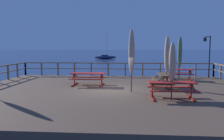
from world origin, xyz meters
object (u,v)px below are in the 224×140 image
Objects in this scene: picnic_table_back_right at (180,72)px; lamp_post_hooked at (208,50)px; picnic_table_back_left at (88,76)px; patio_umbrella_tall_back_left at (180,52)px; picnic_table_mid_right at (172,86)px; patio_umbrella_short_front at (167,55)px; patio_umbrella_tall_front at (132,52)px; sailboat_distant at (105,57)px; picnic_table_front_right at (165,78)px; patio_umbrella_short_back at (172,63)px.

lamp_post_hooked is (2.32, 1.26, 1.56)m from picnic_table_back_right.
lamp_post_hooked reaches higher than picnic_table_back_left.
patio_umbrella_tall_back_left is 2.69m from lamp_post_hooked.
patio_umbrella_tall_back_left is at bearing -177.41° from picnic_table_back_right.
patio_umbrella_short_front reaches higher than picnic_table_mid_right.
patio_umbrella_tall_back_left reaches higher than picnic_table_mid_right.
picnic_table_mid_right is 1.16× the size of picnic_table_back_right.
lamp_post_hooked is at bearing 26.23° from picnic_table_back_left.
picnic_table_back_right is 0.56× the size of patio_umbrella_tall_front.
picnic_table_back_left is 47.73m from sailboat_distant.
picnic_table_mid_right is (4.44, -3.45, 0.00)m from picnic_table_back_left.
picnic_table_front_right is 0.59× the size of lamp_post_hooked.
lamp_post_hooked is (3.81, 4.62, 0.21)m from patio_umbrella_short_front.
sailboat_distant reaches higher than lamp_post_hooked.
picnic_table_front_right is (-1.56, -3.28, 0.00)m from picnic_table_back_right.
patio_umbrella_tall_back_left is (3.50, 4.92, -0.09)m from patio_umbrella_tall_front.
patio_umbrella_tall_back_left reaches higher than picnic_table_front_right.
sailboat_distant is at bearing 105.76° from lamp_post_hooked.
picnic_table_back_right is 0.24× the size of sailboat_distant.
patio_umbrella_tall_front reaches higher than patio_umbrella_short_back.
patio_umbrella_tall_back_left reaches higher than picnic_table_back_right.
patio_umbrella_tall_front is 0.42× the size of sailboat_distant.
patio_umbrella_short_front reaches higher than picnic_table_back_right.
lamp_post_hooked is (4.07, 7.65, 0.49)m from patio_umbrella_short_back.
patio_umbrella_short_front is (2.06, 1.56, -0.17)m from patio_umbrella_tall_front.
patio_umbrella_tall_front is (-1.81, 1.46, 1.51)m from picnic_table_mid_right.
patio_umbrella_short_front is 0.39× the size of sailboat_distant.
picnic_table_front_right is 2.99m from patio_umbrella_tall_front.
patio_umbrella_tall_front reaches higher than picnic_table_back_left.
picnic_table_mid_right is 1.11× the size of picnic_table_front_right.
picnic_table_back_right is (1.74, 6.38, -0.01)m from picnic_table_mid_right.
picnic_table_back_right and picnic_table_front_right have the same top height.
patio_umbrella_tall_front is at bearing -37.03° from picnic_table_back_left.
patio_umbrella_tall_front is 1.04× the size of patio_umbrella_tall_back_left.
picnic_table_back_right is 1.43m from patio_umbrella_tall_back_left.
picnic_table_mid_right is 6.75m from patio_umbrella_tall_back_left.
lamp_post_hooked is (5.87, 6.18, 0.04)m from patio_umbrella_tall_front.
picnic_table_mid_right is 6.61m from picnic_table_back_right.
patio_umbrella_tall_front is (-1.99, -1.64, 1.51)m from picnic_table_front_right.
patio_umbrella_short_back reaches higher than picnic_table_front_right.
picnic_table_front_right is 0.75× the size of patio_umbrella_short_back.
picnic_table_front_right is at bearing 132.33° from patio_umbrella_short_front.
sailboat_distant reaches higher than patio_umbrella_short_back.
lamp_post_hooked is (8.50, 4.19, 1.55)m from picnic_table_back_left.
picnic_table_mid_right is 2.77m from patio_umbrella_tall_front.
patio_umbrella_tall_front is at bearing 141.13° from picnic_table_mid_right.
sailboat_distant reaches higher than picnic_table_front_right.
patio_umbrella_tall_back_left is (6.14, 2.93, 1.43)m from picnic_table_back_left.
sailboat_distant is (-8.18, 51.04, -1.81)m from patio_umbrella_short_back.
picnic_table_back_left is 0.70× the size of patio_umbrella_short_front.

